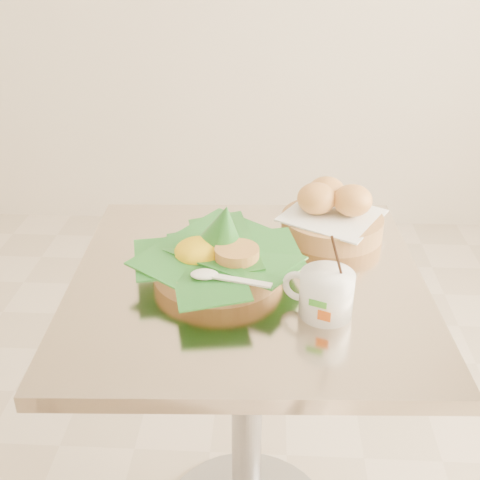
{
  "coord_description": "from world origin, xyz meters",
  "views": [
    {
      "loc": [
        0.16,
        -1.04,
        1.37
      ],
      "look_at": [
        0.1,
        0.01,
        0.82
      ],
      "focal_mm": 45.0,
      "sensor_mm": 36.0,
      "label": 1
    }
  ],
  "objects_px": {
    "cafe_table": "(247,364)",
    "rice_basket": "(218,254)",
    "coffee_mug": "(325,293)",
    "bread_basket": "(332,214)"
  },
  "relations": [
    {
      "from": "rice_basket",
      "to": "coffee_mug",
      "type": "bearing_deg",
      "value": -32.81
    },
    {
      "from": "rice_basket",
      "to": "bread_basket",
      "type": "distance_m",
      "value": 0.31
    },
    {
      "from": "coffee_mug",
      "to": "bread_basket",
      "type": "bearing_deg",
      "value": 83.27
    },
    {
      "from": "cafe_table",
      "to": "rice_basket",
      "type": "relative_size",
      "value": 2.3
    },
    {
      "from": "cafe_table",
      "to": "coffee_mug",
      "type": "height_order",
      "value": "coffee_mug"
    },
    {
      "from": "rice_basket",
      "to": "bread_basket",
      "type": "bearing_deg",
      "value": 38.64
    },
    {
      "from": "cafe_table",
      "to": "coffee_mug",
      "type": "xyz_separation_m",
      "value": [
        0.14,
        -0.12,
        0.27
      ]
    },
    {
      "from": "cafe_table",
      "to": "bread_basket",
      "type": "height_order",
      "value": "bread_basket"
    },
    {
      "from": "cafe_table",
      "to": "rice_basket",
      "type": "xyz_separation_m",
      "value": [
        -0.06,
        0.01,
        0.26
      ]
    },
    {
      "from": "bread_basket",
      "to": "coffee_mug",
      "type": "bearing_deg",
      "value": -96.73
    }
  ]
}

